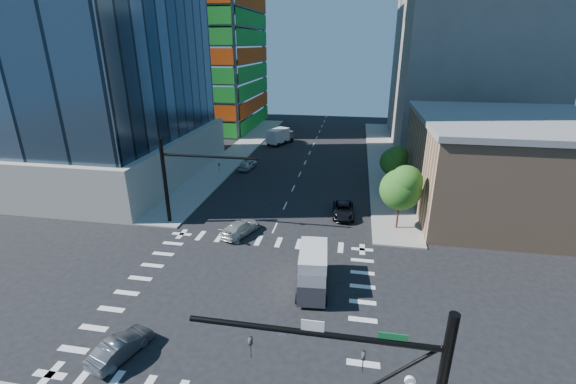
# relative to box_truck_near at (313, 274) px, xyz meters

# --- Properties ---
(ground) EXTENTS (160.00, 160.00, 0.00)m
(ground) POSITION_rel_box_truck_near_xyz_m (-5.08, -2.18, -1.27)
(ground) COLOR black
(ground) RESTS_ON ground
(road_markings) EXTENTS (20.00, 20.00, 0.01)m
(road_markings) POSITION_rel_box_truck_near_xyz_m (-5.08, -2.18, -1.27)
(road_markings) COLOR silver
(road_markings) RESTS_ON ground
(sidewalk_ne) EXTENTS (5.00, 60.00, 0.15)m
(sidewalk_ne) POSITION_rel_box_truck_near_xyz_m (7.42, 37.82, -1.20)
(sidewalk_ne) COLOR gray
(sidewalk_ne) RESTS_ON ground
(sidewalk_nw) EXTENTS (5.00, 60.00, 0.15)m
(sidewalk_nw) POSITION_rel_box_truck_near_xyz_m (-17.58, 37.82, -1.20)
(sidewalk_nw) COLOR gray
(sidewalk_nw) RESTS_ON ground
(construction_building) EXTENTS (25.16, 34.50, 70.60)m
(construction_building) POSITION_rel_box_truck_near_xyz_m (-32.49, 59.75, 23.34)
(construction_building) COLOR slate
(construction_building) RESTS_ON ground
(commercial_building) EXTENTS (20.50, 22.50, 10.60)m
(commercial_building) POSITION_rel_box_truck_near_xyz_m (19.92, 19.82, 4.04)
(commercial_building) COLOR tan
(commercial_building) RESTS_ON ground
(bg_building_ne) EXTENTS (24.00, 30.00, 28.00)m
(bg_building_ne) POSITION_rel_box_truck_near_xyz_m (21.92, 52.82, 12.73)
(bg_building_ne) COLOR slate
(bg_building_ne) RESTS_ON ground
(signal_mast_nw) EXTENTS (10.20, 0.40, 9.00)m
(signal_mast_nw) POSITION_rel_box_truck_near_xyz_m (-15.07, 9.32, 4.22)
(signal_mast_nw) COLOR black
(signal_mast_nw) RESTS_ON sidewalk_nw
(tree_south) EXTENTS (4.16, 4.16, 6.82)m
(tree_south) POSITION_rel_box_truck_near_xyz_m (7.55, 11.72, 3.41)
(tree_south) COLOR #382316
(tree_south) RESTS_ON sidewalk_ne
(tree_north) EXTENTS (3.54, 3.52, 5.78)m
(tree_north) POSITION_rel_box_truck_near_xyz_m (7.85, 23.72, 2.72)
(tree_north) COLOR #382316
(tree_north) RESTS_ON sidewalk_ne
(car_nb_far) EXTENTS (2.57, 5.10, 1.38)m
(car_nb_far) POSITION_rel_box_truck_near_xyz_m (1.83, 14.05, -0.58)
(car_nb_far) COLOR black
(car_nb_far) RESTS_ON ground
(car_sb_near) EXTENTS (3.58, 5.22, 1.40)m
(car_sb_near) POSITION_rel_box_truck_near_xyz_m (-8.18, 7.87, -0.57)
(car_sb_near) COLOR silver
(car_sb_near) RESTS_ON ground
(car_sb_mid) EXTENTS (2.22, 4.66, 1.54)m
(car_sb_mid) POSITION_rel_box_truck_near_xyz_m (-13.34, 28.99, -0.50)
(car_sb_mid) COLOR #B5BABE
(car_sb_mid) RESTS_ON ground
(car_sb_cross) EXTENTS (2.63, 4.37, 1.36)m
(car_sb_cross) POSITION_rel_box_truck_near_xyz_m (-10.74, -9.10, -0.59)
(car_sb_cross) COLOR #55565A
(car_sb_cross) RESTS_ON ground
(box_truck_near) EXTENTS (2.76, 5.65, 2.87)m
(box_truck_near) POSITION_rel_box_truck_near_xyz_m (0.00, 0.00, 0.00)
(box_truck_near) COLOR black
(box_truck_near) RESTS_ON ground
(box_truck_far) EXTENTS (4.49, 6.23, 3.00)m
(box_truck_far) POSITION_rel_box_truck_near_xyz_m (-11.36, 45.49, 0.06)
(box_truck_far) COLOR black
(box_truck_far) RESTS_ON ground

